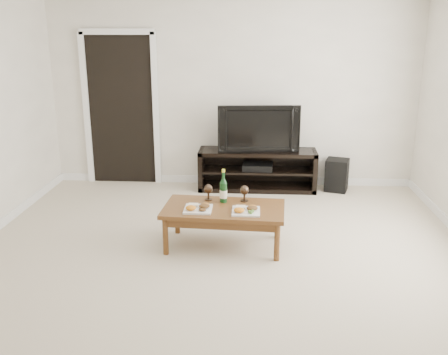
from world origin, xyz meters
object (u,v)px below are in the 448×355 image
at_px(media_console, 257,170).
at_px(coffee_table, 224,227).
at_px(television, 258,127).

height_order(media_console, coffee_table, media_console).
xyz_separation_m(media_console, coffee_table, (-0.34, -1.89, -0.07)).
distance_m(media_console, coffee_table, 1.93).
xyz_separation_m(television, coffee_table, (-0.34, -1.89, -0.65)).
relative_size(television, coffee_table, 0.90).
bearing_deg(media_console, television, 0.00).
bearing_deg(coffee_table, media_console, 79.82).
bearing_deg(television, media_console, 0.00).
distance_m(media_console, television, 0.59).
relative_size(media_console, coffee_table, 1.32).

